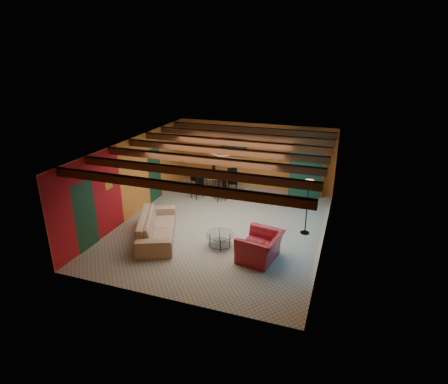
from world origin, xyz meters
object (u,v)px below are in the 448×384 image
at_px(dining_table, 213,181).
at_px(armoire, 307,170).
at_px(vase, 213,167).
at_px(potted_plant, 310,137).
at_px(sofa, 157,227).
at_px(coffee_table, 220,240).
at_px(armchair, 260,247).
at_px(floor_lamp, 307,208).

distance_m(dining_table, armoire, 3.73).
bearing_deg(vase, potted_plant, 15.44).
height_order(sofa, vase, vase).
distance_m(dining_table, potted_plant, 4.14).
bearing_deg(dining_table, coffee_table, -66.33).
bearing_deg(dining_table, potted_plant, 15.44).
xyz_separation_m(coffee_table, armoire, (1.81, 4.97, 0.85)).
bearing_deg(sofa, coffee_table, -109.99).
relative_size(dining_table, armoire, 0.92).
xyz_separation_m(armchair, vase, (-3.03, 4.28, 0.71)).
xyz_separation_m(armchair, floor_lamp, (0.97, 2.00, 0.49)).
distance_m(armchair, armoire, 5.33).
bearing_deg(sofa, vase, -27.58).
relative_size(coffee_table, armoire, 0.39).
bearing_deg(armoire, dining_table, 174.40).
bearing_deg(potted_plant, armchair, -95.69).
relative_size(sofa, potted_plant, 5.03).
bearing_deg(armchair, armoire, -176.87).
distance_m(armchair, potted_plant, 5.65).
height_order(coffee_table, potted_plant, potted_plant).
bearing_deg(vase, armchair, -54.66).
bearing_deg(potted_plant, armoire, 0.00).
xyz_separation_m(sofa, coffee_table, (2.01, 0.14, -0.17)).
bearing_deg(armoire, coffee_table, -131.09).
xyz_separation_m(armchair, dining_table, (-3.03, 4.28, 0.12)).
height_order(dining_table, potted_plant, potted_plant).
relative_size(coffee_table, potted_plant, 1.59).
relative_size(dining_table, vase, 11.16).
xyz_separation_m(sofa, potted_plant, (3.82, 5.11, 1.99)).
relative_size(coffee_table, dining_table, 0.42).
bearing_deg(armchair, floor_lamp, 162.83).
distance_m(armchair, vase, 5.29).
xyz_separation_m(sofa, floor_lamp, (4.27, 1.84, 0.50)).
xyz_separation_m(armchair, potted_plant, (0.52, 5.26, 1.99)).
xyz_separation_m(dining_table, floor_lamp, (4.01, -2.28, 0.38)).
height_order(armchair, armoire, armoire).
bearing_deg(armchair, coffee_table, -94.14).
xyz_separation_m(floor_lamp, potted_plant, (-0.45, 3.26, 1.49)).
relative_size(floor_lamp, potted_plant, 3.40).
distance_m(coffee_table, potted_plant, 5.71).
bearing_deg(coffee_table, dining_table, 113.67).
bearing_deg(coffee_table, potted_plant, 69.95).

